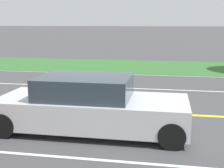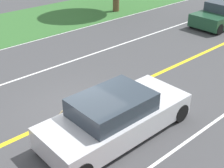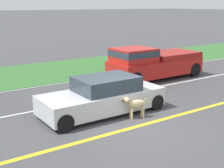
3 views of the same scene
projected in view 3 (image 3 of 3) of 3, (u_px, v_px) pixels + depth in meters
The scene contains 8 objects.
ground_plane at pixel (135, 127), 10.57m from camera, with size 400.00×400.00×0.00m, color #424244.
centre_divider_line at pixel (135, 127), 10.57m from camera, with size 0.18×160.00×0.01m, color yellow.
lane_edge_line_right at pixel (51, 84), 16.18m from camera, with size 0.14×160.00×0.01m, color white.
lane_dash_same_dir at pixel (84, 101), 13.38m from camera, with size 0.10×160.00×0.01m, color white.
grass_verge_right at pixel (31, 74), 18.58m from camera, with size 6.00×160.00×0.03m, color #33662D.
ego_car at pixel (103, 96), 11.82m from camera, with size 1.92×4.76×1.41m.
dog at pixel (135, 104), 11.28m from camera, with size 0.41×1.13×0.86m.
pickup_truck at pixel (152, 62), 17.22m from camera, with size 2.11×5.41×1.80m.
Camera 3 is at (-7.73, 6.18, 4.06)m, focal length 50.00 mm.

